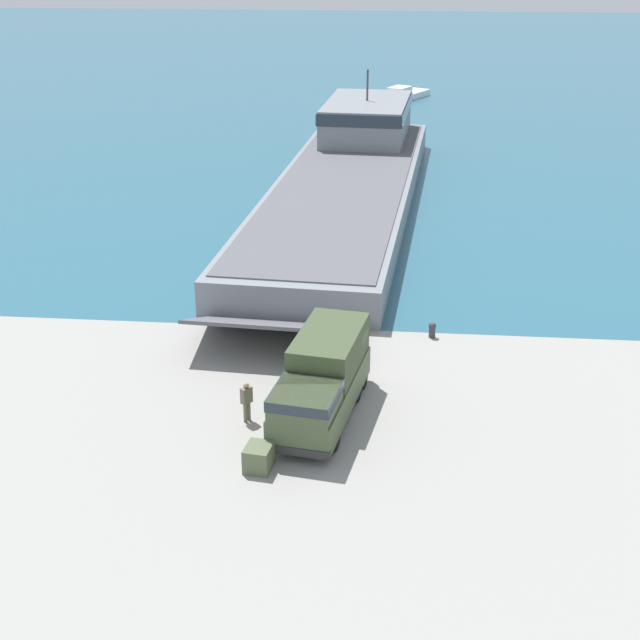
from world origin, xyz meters
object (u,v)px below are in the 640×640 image
object	(u,v)px
moored_boat_a	(402,95)
cargo_crate	(259,457)
soldier_on_ramp	(247,399)
mooring_bollard	(432,329)
landing_craft	(350,171)
military_truck	(322,380)

from	to	relation	value
moored_boat_a	cargo_crate	world-z (taller)	moored_boat_a
soldier_on_ramp	moored_boat_a	world-z (taller)	soldier_on_ramp
moored_boat_a	mooring_bollard	distance (m)	63.05
moored_boat_a	mooring_bollard	bearing A→B (deg)	-59.74
landing_craft	soldier_on_ramp	xyz separation A→B (m)	(-1.93, -32.38, -0.76)
soldier_on_ramp	landing_craft	bearing A→B (deg)	-53.67
mooring_bollard	cargo_crate	xyz separation A→B (m)	(-6.29, -11.61, 0.05)
mooring_bollard	landing_craft	bearing A→B (deg)	102.49
landing_craft	moored_boat_a	xyz separation A→B (m)	(3.29, 39.03, -1.23)
cargo_crate	moored_boat_a	bearing A→B (deg)	86.73
landing_craft	moored_boat_a	size ratio (longest dim) A/B	5.22
mooring_bollard	cargo_crate	world-z (taller)	cargo_crate
landing_craft	cargo_crate	distance (m)	35.63
military_truck	moored_boat_a	xyz separation A→B (m)	(2.40, 70.70, -1.08)
military_truck	moored_boat_a	world-z (taller)	military_truck
military_truck	mooring_bollard	world-z (taller)	military_truck
moored_boat_a	cargo_crate	size ratio (longest dim) A/B	7.90
soldier_on_ramp	military_truck	bearing A→B (deg)	-126.23
military_truck	moored_boat_a	size ratio (longest dim) A/B	0.87
mooring_bollard	cargo_crate	distance (m)	13.21
mooring_bollard	military_truck	bearing A→B (deg)	-119.88
soldier_on_ramp	mooring_bollard	bearing A→B (deg)	-91.06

